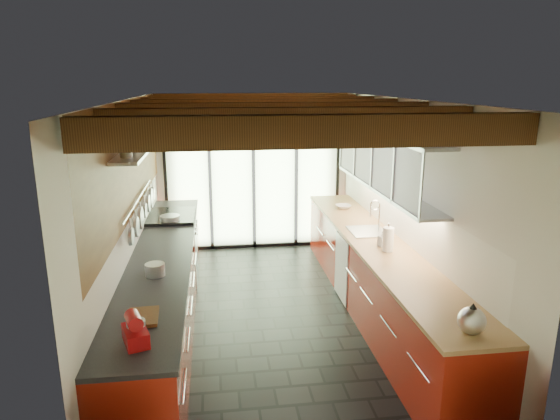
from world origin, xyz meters
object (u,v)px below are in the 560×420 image
at_px(stand_mixer, 135,331).
at_px(soap_bottle, 382,239).
at_px(paper_towel, 388,240).
at_px(kettle, 472,319).
at_px(bowl, 343,207).

bearing_deg(stand_mixer, soap_bottle, 36.81).
relative_size(paper_towel, soap_bottle, 1.80).
bearing_deg(paper_towel, stand_mixer, -146.04).
relative_size(kettle, soap_bottle, 1.57).
height_order(stand_mixer, soap_bottle, stand_mixer).
bearing_deg(soap_bottle, stand_mixer, -143.19).
relative_size(stand_mixer, bowl, 1.37).
distance_m(paper_towel, soap_bottle, 0.20).
bearing_deg(bowl, soap_bottle, -90.00).
xyz_separation_m(kettle, paper_towel, (0.00, 1.89, 0.03)).
height_order(stand_mixer, bowl, stand_mixer).
height_order(soap_bottle, bowl, soap_bottle).
bearing_deg(soap_bottle, bowl, 90.00).
xyz_separation_m(soap_bottle, bowl, (0.00, 1.78, -0.06)).
height_order(stand_mixer, paper_towel, paper_towel).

